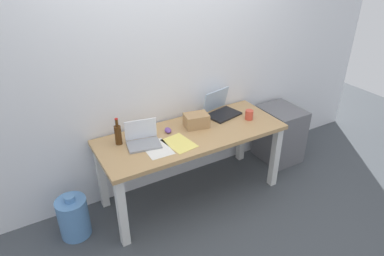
{
  "coord_description": "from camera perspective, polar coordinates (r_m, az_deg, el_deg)",
  "views": [
    {
      "loc": [
        -1.38,
        -2.39,
        2.29
      ],
      "look_at": [
        0.0,
        0.0,
        0.77
      ],
      "focal_mm": 31.94,
      "sensor_mm": 36.0,
      "label": 1
    }
  ],
  "objects": [
    {
      "name": "ground_plane",
      "position": [
        3.59,
        -0.0,
        -10.88
      ],
      "size": [
        8.0,
        8.0,
        0.0
      ],
      "primitive_type": "plane",
      "color": "#42474C"
    },
    {
      "name": "back_wall",
      "position": [
        3.27,
        -3.59,
        11.13
      ],
      "size": [
        5.2,
        0.08,
        2.6
      ],
      "primitive_type": "cube",
      "color": "white",
      "rests_on": "ground"
    },
    {
      "name": "desk",
      "position": [
        3.22,
        -0.0,
        -2.31
      ],
      "size": [
        1.76,
        0.68,
        0.72
      ],
      "color": "tan",
      "rests_on": "ground"
    },
    {
      "name": "laptop_left",
      "position": [
        3.01,
        -8.22,
        -1.9
      ],
      "size": [
        0.32,
        0.26,
        0.2
      ],
      "color": "gray",
      "rests_on": "desk"
    },
    {
      "name": "laptop_right",
      "position": [
        3.51,
        4.8,
        3.14
      ],
      "size": [
        0.38,
        0.32,
        0.25
      ],
      "color": "black",
      "rests_on": "desk"
    },
    {
      "name": "beer_bottle",
      "position": [
        3.02,
        -12.25,
        -1.02
      ],
      "size": [
        0.06,
        0.06,
        0.25
      ],
      "color": "#47280F",
      "rests_on": "desk"
    },
    {
      "name": "computer_mouse",
      "position": [
        3.19,
        -4.04,
        -0.36
      ],
      "size": [
        0.09,
        0.11,
        0.03
      ],
      "primitive_type": "ellipsoid",
      "rotation": [
        0.0,
        0.0,
        -0.28
      ],
      "color": "#724799",
      "rests_on": "desk"
    },
    {
      "name": "cardboard_box",
      "position": [
        3.25,
        0.73,
        1.28
      ],
      "size": [
        0.25,
        0.2,
        0.13
      ],
      "primitive_type": "cube",
      "rotation": [
        0.0,
        0.0,
        -0.18
      ],
      "color": "tan",
      "rests_on": "desk"
    },
    {
      "name": "coffee_mug",
      "position": [
        3.44,
        9.52,
        2.19
      ],
      "size": [
        0.08,
        0.08,
        0.09
      ],
      "primitive_type": "cylinder",
      "color": "#D84C38",
      "rests_on": "desk"
    },
    {
      "name": "paper_yellow_folder",
      "position": [
        3.01,
        -2.13,
        -2.54
      ],
      "size": [
        0.25,
        0.32,
        0.0
      ],
      "primitive_type": "cube",
      "rotation": [
        0.0,
        0.0,
        0.14
      ],
      "color": "#F4E06B",
      "rests_on": "desk"
    },
    {
      "name": "paper_sheet_front_left",
      "position": [
        2.95,
        -5.86,
        -3.43
      ],
      "size": [
        0.22,
        0.3,
        0.0
      ],
      "primitive_type": "cube",
      "rotation": [
        0.0,
        0.0,
        -0.02
      ],
      "color": "white",
      "rests_on": "desk"
    },
    {
      "name": "water_cooler_jug",
      "position": [
        3.22,
        -19.17,
        -13.88
      ],
      "size": [
        0.26,
        0.26,
        0.42
      ],
      "color": "#598CC6",
      "rests_on": "ground"
    },
    {
      "name": "filing_cabinet",
      "position": [
        4.09,
        14.39,
        -0.97
      ],
      "size": [
        0.4,
        0.48,
        0.64
      ],
      "primitive_type": "cube",
      "color": "slate",
      "rests_on": "ground"
    }
  ]
}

